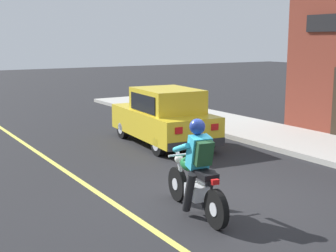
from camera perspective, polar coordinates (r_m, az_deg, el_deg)
ground_plane at (r=8.65m, az=7.10°, el=-9.01°), size 80.00×80.00×0.00m
sidewalk_curb at (r=13.90m, az=14.51°, el=-1.50°), size 2.60×22.00×0.14m
lane_stripe at (r=10.30m, az=-11.63°, el=-5.92°), size 0.12×19.80×0.01m
motorcycle_with_rider at (r=7.78m, az=3.48°, el=-5.94°), size 0.64×2.01×1.62m
car_hatchback at (r=12.94m, az=-0.48°, el=1.10°), size 1.96×3.91×1.57m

